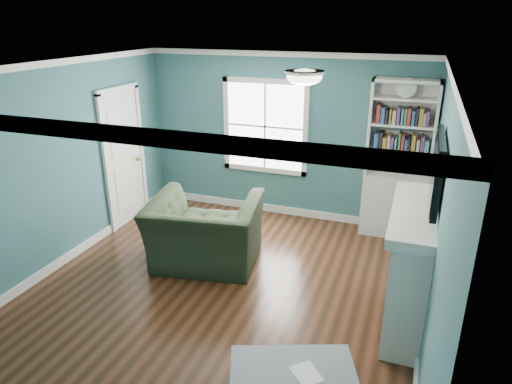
% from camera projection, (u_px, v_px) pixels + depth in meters
% --- Properties ---
extents(floor, '(5.00, 5.00, 0.00)m').
position_uv_depth(floor, '(221.00, 291.00, 5.46)').
color(floor, black).
rests_on(floor, ground).
extents(room_walls, '(5.00, 5.00, 5.00)m').
position_uv_depth(room_walls, '(217.00, 166.00, 4.89)').
color(room_walls, '#336866').
rests_on(room_walls, ground).
extents(trim, '(4.50, 5.00, 2.60)m').
position_uv_depth(trim, '(218.00, 196.00, 5.02)').
color(trim, white).
rests_on(trim, ground).
extents(window, '(1.40, 0.06, 1.50)m').
position_uv_depth(window, '(265.00, 127.00, 7.22)').
color(window, white).
rests_on(window, room_walls).
extents(bookshelf, '(0.90, 0.35, 2.31)m').
position_uv_depth(bookshelf, '(396.00, 176.00, 6.59)').
color(bookshelf, silver).
rests_on(bookshelf, ground).
extents(fireplace, '(0.44, 1.58, 1.30)m').
position_uv_depth(fireplace, '(410.00, 268.00, 4.75)').
color(fireplace, black).
rests_on(fireplace, ground).
extents(tv, '(0.06, 1.10, 0.65)m').
position_uv_depth(tv, '(437.00, 170.00, 4.32)').
color(tv, black).
rests_on(tv, fireplace).
extents(door, '(0.12, 0.98, 2.17)m').
position_uv_depth(door, '(124.00, 156.00, 7.01)').
color(door, silver).
rests_on(door, ground).
extents(ceiling_fixture, '(0.38, 0.38, 0.15)m').
position_uv_depth(ceiling_fixture, '(304.00, 76.00, 4.35)').
color(ceiling_fixture, white).
rests_on(ceiling_fixture, room_walls).
extents(light_switch, '(0.08, 0.01, 0.12)m').
position_uv_depth(light_switch, '(198.00, 136.00, 7.69)').
color(light_switch, white).
rests_on(light_switch, room_walls).
extents(recliner, '(1.51, 1.11, 1.20)m').
position_uv_depth(recliner, '(205.00, 222.00, 5.89)').
color(recliner, black).
rests_on(recliner, ground).
extents(coffee_table, '(1.16, 0.89, 0.37)m').
position_uv_depth(coffee_table, '(293.00, 372.00, 3.78)').
color(coffee_table, '#454E53').
rests_on(coffee_table, ground).
extents(paper_sheet, '(0.31, 0.32, 0.00)m').
position_uv_depth(paper_sheet, '(306.00, 374.00, 3.70)').
color(paper_sheet, white).
rests_on(paper_sheet, coffee_table).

